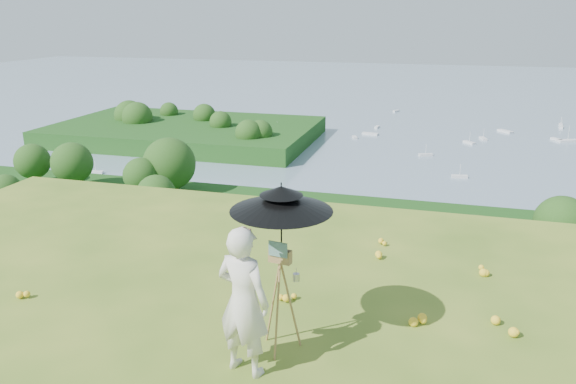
% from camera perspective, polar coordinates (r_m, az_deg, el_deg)
% --- Properties ---
extents(shoreline_tier, '(170.00, 28.00, 8.00)m').
position_cam_1_polar(shoreline_tier, '(89.23, 12.03, -9.43)').
color(shoreline_tier, gray).
rests_on(shoreline_tier, bay_water).
extents(bay_water, '(700.00, 700.00, 0.00)m').
position_cam_1_polar(bay_water, '(247.65, 14.79, 8.24)').
color(bay_water, '#7088A1').
rests_on(bay_water, ground).
extents(peninsula, '(90.00, 60.00, 12.00)m').
position_cam_1_polar(peninsula, '(180.82, -10.42, 6.83)').
color(peninsula, '#153D10').
rests_on(peninsula, bay_water).
extents(slope_trees, '(110.00, 50.00, 6.00)m').
position_cam_1_polar(slope_trees, '(44.12, 10.05, -8.18)').
color(slope_trees, '#214314').
rests_on(slope_trees, forest_slope).
extents(harbor_town, '(110.00, 22.00, 5.00)m').
position_cam_1_polar(harbor_town, '(86.51, 12.30, -5.58)').
color(harbor_town, silver).
rests_on(harbor_town, shoreline_tier).
extents(moored_boats, '(140.00, 140.00, 0.70)m').
position_cam_1_polar(moored_boats, '(170.64, 9.94, 4.62)').
color(moored_boats, silver).
rests_on(moored_boats, bay_water).
extents(wildflowers, '(10.00, 10.50, 0.12)m').
position_cam_1_polar(wildflowers, '(7.06, -14.52, -17.10)').
color(wildflowers, yellow).
rests_on(wildflowers, ground).
extents(painter, '(0.75, 0.58, 1.82)m').
position_cam_1_polar(painter, '(6.50, -4.56, -11.00)').
color(painter, beige).
rests_on(painter, ground).
extents(field_easel, '(0.64, 0.64, 1.47)m').
position_cam_1_polar(field_easel, '(6.96, -0.79, -10.52)').
color(field_easel, olive).
rests_on(field_easel, ground).
extents(sun_umbrella, '(1.50, 1.50, 0.97)m').
position_cam_1_polar(sun_umbrella, '(6.59, -0.68, -3.05)').
color(sun_umbrella, black).
rests_on(sun_umbrella, field_easel).
extents(painter_cap, '(0.22, 0.25, 0.10)m').
position_cam_1_polar(painter_cap, '(6.14, -4.75, -3.97)').
color(painter_cap, '#C56C6D').
rests_on(painter_cap, painter).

